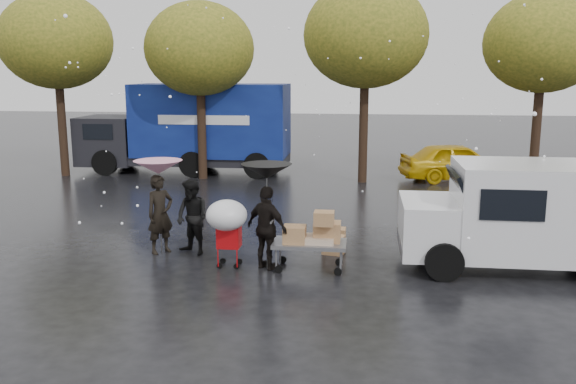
# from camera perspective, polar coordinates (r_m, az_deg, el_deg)

# --- Properties ---
(ground) EXTENTS (90.00, 90.00, 0.00)m
(ground) POSITION_cam_1_polar(r_m,az_deg,el_deg) (13.08, -4.29, -6.70)
(ground) COLOR black
(ground) RESTS_ON ground
(person_pink) EXTENTS (0.74, 0.77, 1.77)m
(person_pink) POSITION_cam_1_polar(r_m,az_deg,el_deg) (13.88, -11.87, -2.05)
(person_pink) COLOR black
(person_pink) RESTS_ON ground
(person_middle) EXTENTS (1.02, 0.96, 1.67)m
(person_middle) POSITION_cam_1_polar(r_m,az_deg,el_deg) (13.67, -8.94, -2.36)
(person_middle) COLOR black
(person_middle) RESTS_ON ground
(person_black) EXTENTS (1.09, 0.91, 1.74)m
(person_black) POSITION_cam_1_polar(r_m,az_deg,el_deg) (12.49, -1.97, -3.38)
(person_black) COLOR black
(person_black) RESTS_ON ground
(umbrella_pink) EXTENTS (1.07, 1.07, 2.10)m
(umbrella_pink) POSITION_cam_1_polar(r_m,az_deg,el_deg) (13.68, -12.05, 2.27)
(umbrella_pink) COLOR #4C4C4C
(umbrella_pink) RESTS_ON ground
(umbrella_black) EXTENTS (1.03, 1.03, 2.20)m
(umbrella_black) POSITION_cam_1_polar(r_m,az_deg,el_deg) (12.25, -2.01, 1.94)
(umbrella_black) COLOR #4C4C4C
(umbrella_black) RESTS_ON ground
(vendor_cart) EXTENTS (1.52, 0.80, 1.27)m
(vendor_cart) POSITION_cam_1_polar(r_m,az_deg,el_deg) (12.47, 2.41, -4.10)
(vendor_cart) COLOR slate
(vendor_cart) RESTS_ON ground
(shopping_cart) EXTENTS (0.84, 0.84, 1.46)m
(shopping_cart) POSITION_cam_1_polar(r_m,az_deg,el_deg) (12.49, -5.73, -2.52)
(shopping_cart) COLOR red
(shopping_cart) RESTS_ON ground
(white_van) EXTENTS (4.91, 2.18, 2.20)m
(white_van) POSITION_cam_1_polar(r_m,az_deg,el_deg) (13.39, 21.77, -1.92)
(white_van) COLOR white
(white_van) RESTS_ON ground
(blue_truck) EXTENTS (8.30, 2.60, 3.50)m
(blue_truck) POSITION_cam_1_polar(r_m,az_deg,el_deg) (24.62, -9.03, 5.90)
(blue_truck) COLOR navy
(blue_truck) RESTS_ON ground
(box_ground_near) EXTENTS (0.53, 0.46, 0.41)m
(box_ground_near) POSITION_cam_1_polar(r_m,az_deg,el_deg) (13.72, 4.30, -4.94)
(box_ground_near) COLOR #926140
(box_ground_near) RESTS_ON ground
(box_ground_far) EXTENTS (0.49, 0.39, 0.36)m
(box_ground_far) POSITION_cam_1_polar(r_m,az_deg,el_deg) (14.55, 4.47, -4.08)
(box_ground_far) COLOR #926140
(box_ground_far) RESTS_ON ground
(yellow_taxi) EXTENTS (4.41, 2.62, 1.41)m
(yellow_taxi) POSITION_cam_1_polar(r_m,az_deg,el_deg) (23.45, 15.49, 2.76)
(yellow_taxi) COLOR gold
(yellow_taxi) RESTS_ON ground
(tree_row) EXTENTS (21.60, 4.40, 7.12)m
(tree_row) POSITION_cam_1_polar(r_m,az_deg,el_deg) (22.41, -0.56, 13.87)
(tree_row) COLOR black
(tree_row) RESTS_ON ground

